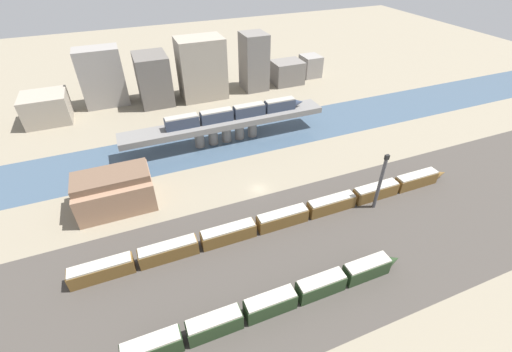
% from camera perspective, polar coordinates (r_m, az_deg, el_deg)
% --- Properties ---
extents(ground_plane, '(400.00, 400.00, 0.00)m').
position_cam_1_polar(ground_plane, '(93.35, 0.45, -2.20)').
color(ground_plane, gray).
extents(railbed_yard, '(280.00, 42.00, 0.01)m').
position_cam_1_polar(railbed_yard, '(77.87, 7.36, -12.47)').
color(railbed_yard, '#423D38').
rests_on(railbed_yard, ground).
extents(river_water, '(320.00, 22.82, 0.01)m').
position_cam_1_polar(river_water, '(115.08, -4.88, 5.89)').
color(river_water, '#3D5166').
rests_on(river_water, ground).
extents(bridge, '(66.63, 7.76, 7.78)m').
position_cam_1_polar(bridge, '(112.16, -5.04, 8.53)').
color(bridge, slate).
rests_on(bridge, ground).
extents(train_on_bridge, '(46.90, 3.16, 3.76)m').
position_cam_1_polar(train_on_bridge, '(111.58, -3.18, 10.55)').
color(train_on_bridge, '#2D384C').
rests_on(train_on_bridge, bridge).
extents(train_yard_near, '(55.86, 3.06, 4.09)m').
position_cam_1_polar(train_yard_near, '(67.48, 3.35, -20.25)').
color(train_yard_near, '#23381E').
rests_on(train_yard_near, ground).
extents(train_yard_mid, '(97.95, 3.03, 3.86)m').
position_cam_1_polar(train_yard_mid, '(82.69, 5.39, -6.78)').
color(train_yard_mid, brown).
rests_on(train_yard_mid, ground).
extents(warehouse_building, '(18.38, 12.51, 9.69)m').
position_cam_1_polar(warehouse_building, '(92.59, -22.51, -2.25)').
color(warehouse_building, '#937056').
rests_on(warehouse_building, ground).
extents(signal_tower, '(1.00, 0.84, 15.74)m').
position_cam_1_polar(signal_tower, '(88.15, 19.99, -0.99)').
color(signal_tower, '#4C4C51').
rests_on(signal_tower, ground).
extents(city_block_far_left, '(15.01, 13.49, 10.20)m').
position_cam_1_polar(city_block_far_left, '(145.80, -31.54, 9.64)').
color(city_block_far_left, gray).
rests_on(city_block_far_left, ground).
extents(city_block_left, '(15.93, 9.32, 21.91)m').
position_cam_1_polar(city_block_left, '(148.31, -24.26, 14.77)').
color(city_block_left, gray).
rests_on(city_block_left, ground).
extents(city_block_center, '(12.11, 15.40, 18.95)m').
position_cam_1_polar(city_block_center, '(144.09, -16.72, 15.20)').
color(city_block_center, '#605B56').
rests_on(city_block_center, ground).
extents(city_block_right, '(17.97, 12.60, 23.68)m').
position_cam_1_polar(city_block_right, '(144.35, -9.06, 17.28)').
color(city_block_right, gray).
rests_on(city_block_right, ground).
extents(city_block_far_right, '(9.92, 11.21, 23.05)m').
position_cam_1_polar(city_block_far_right, '(151.43, -0.34, 18.50)').
color(city_block_far_right, slate).
rests_on(city_block_far_right, ground).
extents(city_block_tall, '(13.12, 10.51, 9.84)m').
position_cam_1_polar(city_block_tall, '(159.67, 5.19, 16.82)').
color(city_block_tall, slate).
rests_on(city_block_tall, ground).
extents(city_block_low, '(8.32, 8.94, 9.47)m').
position_cam_1_polar(city_block_low, '(169.64, 9.05, 17.66)').
color(city_block_low, gray).
rests_on(city_block_low, ground).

